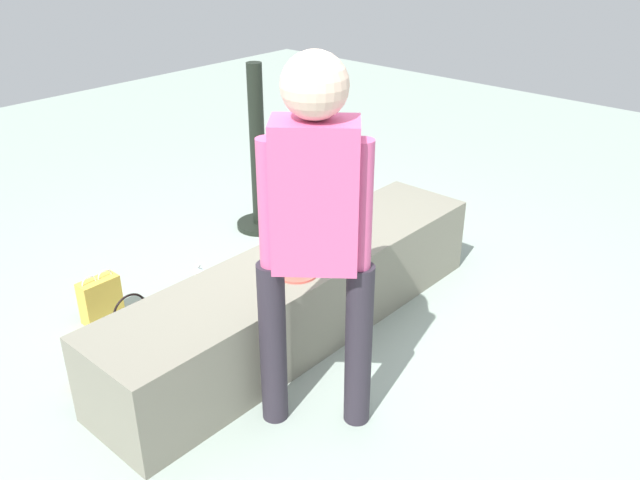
# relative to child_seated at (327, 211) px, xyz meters

# --- Properties ---
(ground_plane) EXTENTS (12.00, 12.00, 0.00)m
(ground_plane) POSITION_rel_child_seated_xyz_m (-0.21, 0.01, -0.69)
(ground_plane) COLOR #96A79B
(concrete_ledge) EXTENTS (2.54, 0.56, 0.48)m
(concrete_ledge) POSITION_rel_child_seated_xyz_m (-0.21, 0.01, -0.45)
(concrete_ledge) COLOR gray
(concrete_ledge) RESTS_ON ground_plane
(child_seated) EXTENTS (0.28, 0.34, 0.48)m
(child_seated) POSITION_rel_child_seated_xyz_m (0.00, 0.00, 0.00)
(child_seated) COLOR #2A1B54
(child_seated) RESTS_ON concrete_ledge
(adult_standing) EXTENTS (0.39, 0.43, 1.74)m
(adult_standing) POSITION_rel_child_seated_xyz_m (-0.69, -0.54, 0.35)
(adult_standing) COLOR #2C2631
(adult_standing) RESTS_ON ground_plane
(cake_plate) EXTENTS (0.22, 0.22, 0.07)m
(cake_plate) POSITION_rel_child_seated_xyz_m (-0.35, -0.10, -0.19)
(cake_plate) COLOR #E0594C
(cake_plate) RESTS_ON concrete_ledge
(gift_bag) EXTENTS (0.23, 0.11, 0.31)m
(gift_bag) POSITION_rel_child_seated_xyz_m (-0.90, 0.97, -0.56)
(gift_bag) COLOR gold
(gift_bag) RESTS_ON ground_plane
(railing_post) EXTENTS (0.36, 0.36, 1.24)m
(railing_post) POSITION_rel_child_seated_xyz_m (0.60, 1.20, -0.22)
(railing_post) COLOR black
(railing_post) RESTS_ON ground_plane
(water_bottle_near_gift) EXTENTS (0.06, 0.06, 0.20)m
(water_bottle_near_gift) POSITION_rel_child_seated_xyz_m (-0.32, 0.78, -0.60)
(water_bottle_near_gift) COLOR silver
(water_bottle_near_gift) RESTS_ON ground_plane
(party_cup_red) EXTENTS (0.09, 0.09, 0.10)m
(party_cup_red) POSITION_rel_child_seated_xyz_m (-1.31, 0.52, -0.65)
(party_cup_red) COLOR red
(party_cup_red) RESTS_ON ground_plane
(cake_box_white) EXTENTS (0.41, 0.36, 0.11)m
(cake_box_white) POSITION_rel_child_seated_xyz_m (0.25, 0.60, -0.64)
(cake_box_white) COLOR white
(cake_box_white) RESTS_ON ground_plane
(handbag_black_leather) EXTENTS (0.28, 0.11, 0.36)m
(handbag_black_leather) POSITION_rel_child_seated_xyz_m (-0.96, 0.56, -0.56)
(handbag_black_leather) COLOR black
(handbag_black_leather) RESTS_ON ground_plane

